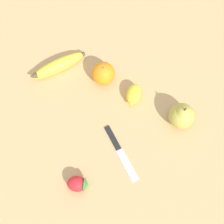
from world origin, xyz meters
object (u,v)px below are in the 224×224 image
object	(u,v)px
strawberry	(78,184)
lemon	(134,94)
pear	(182,115)
orange	(103,73)
banana	(58,66)
paring_knife	(120,151)

from	to	relation	value
strawberry	lemon	bearing A→B (deg)	65.74
pear	strawberry	xyz separation A→B (m)	(-0.34, 0.11, -0.02)
lemon	orange	bearing A→B (deg)	93.53
banana	lemon	size ratio (longest dim) A/B	2.36
orange	banana	bearing A→B (deg)	113.88
lemon	paring_knife	bearing A→B (deg)	-156.12
banana	pear	bearing A→B (deg)	124.78
banana	lemon	world-z (taller)	lemon
lemon	paring_knife	world-z (taller)	lemon
strawberry	pear	bearing A→B (deg)	39.26
banana	pear	distance (m)	0.43
orange	strawberry	world-z (taller)	orange
pear	orange	bearing A→B (deg)	96.41
lemon	pear	bearing A→B (deg)	-81.51
paring_knife	orange	bearing A→B (deg)	-105.52
pear	lemon	xyz separation A→B (m)	(-0.02, 0.16, -0.02)
strawberry	lemon	size ratio (longest dim) A/B	0.90
orange	lemon	bearing A→B (deg)	-86.47
banana	paring_knife	distance (m)	0.34
orange	strawberry	distance (m)	0.35
banana	paring_knife	xyz separation A→B (m)	(-0.10, -0.33, -0.02)
banana	pear	xyz separation A→B (m)	(0.09, -0.42, 0.02)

